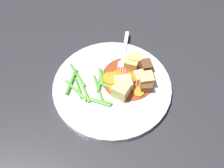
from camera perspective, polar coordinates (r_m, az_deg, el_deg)
The scene contains 29 objects.
ground_plane at distance 0.56m, azimuth 0.00°, elevation -0.84°, with size 3.00×3.00×0.00m, color #2D2D33.
dinner_plate at distance 0.56m, azimuth 0.00°, elevation -0.43°, with size 0.29×0.29×0.01m, color white.
stew_sauce at distance 0.56m, azimuth 4.04°, elevation 1.56°, with size 0.13×0.13×0.00m, color #93381E.
carrot_slice_0 at distance 0.56m, azimuth 1.23°, elevation 2.15°, with size 0.02×0.02×0.01m, color orange.
carrot_slice_1 at distance 0.56m, azimuth 4.63°, elevation 1.45°, with size 0.03×0.03×0.01m, color orange.
carrot_slice_2 at distance 0.55m, azimuth -0.46°, elevation 1.21°, with size 0.04×0.04×0.01m, color orange.
carrot_slice_3 at distance 0.54m, azimuth 0.98°, elevation -1.04°, with size 0.03×0.03×0.01m, color orange.
carrot_slice_4 at distance 0.54m, azimuth 6.61°, elevation -2.12°, with size 0.02×0.02×0.01m, color orange.
potato_chunk_0 at distance 0.55m, azimuth 6.88°, elevation 1.69°, with size 0.02×0.03×0.02m, color #EAD68C.
potato_chunk_1 at distance 0.59m, azimuth 5.64°, elevation 6.09°, with size 0.03×0.03×0.03m, color #DBBC6B.
potato_chunk_2 at distance 0.55m, azimuth 8.35°, elevation 1.01°, with size 0.03×0.03×0.03m, color #E5CC7A.
potato_chunk_3 at distance 0.52m, azimuth 2.25°, elevation -1.69°, with size 0.03×0.03×0.04m, color #E5CC7A.
potato_chunk_4 at distance 0.58m, azimuth 4.79°, elevation 5.02°, with size 0.03×0.03×0.02m, color #DBBC6B.
potato_chunk_5 at distance 0.54m, azimuth 2.78°, elevation 0.06°, with size 0.03×0.04×0.03m, color #EAD68C.
meat_chunk_0 at distance 0.58m, azimuth 8.45°, elevation 4.46°, with size 0.03×0.03×0.02m, color brown.
meat_chunk_1 at distance 0.54m, azimuth 8.50°, elevation -0.78°, with size 0.03×0.02×0.02m, color brown.
green_bean_0 at distance 0.54m, azimuth -6.63°, elevation -2.15°, with size 0.01×0.01×0.06m, color #66AD42.
green_bean_1 at distance 0.54m, azimuth -8.93°, elevation -1.55°, with size 0.01×0.01×0.08m, color #66AD42.
green_bean_2 at distance 0.52m, azimuth -3.98°, elevation -4.06°, with size 0.01×0.01×0.08m, color #4C8E33.
green_bean_3 at distance 0.56m, azimuth -10.04°, elevation 0.54°, with size 0.01×0.01×0.07m, color #599E38.
green_bean_4 at distance 0.57m, azimuth -8.58°, elevation 2.18°, with size 0.01×0.01×0.08m, color #599E38.
green_bean_5 at distance 0.54m, azimuth -0.54°, elevation -0.76°, with size 0.01×0.01×0.06m, color #599E38.
green_bean_6 at distance 0.56m, azimuth -2.78°, elevation 1.78°, with size 0.01×0.01×0.05m, color #66AD42.
green_bean_7 at distance 0.54m, azimuth -3.52°, elevation -0.89°, with size 0.01×0.01×0.08m, color #599E38.
green_bean_8 at distance 0.55m, azimuth -3.05°, elevation 0.49°, with size 0.01×0.01×0.06m, color #4C8E33.
green_bean_9 at distance 0.52m, azimuth -3.09°, elevation -4.61°, with size 0.01×0.01×0.05m, color #66AD42.
green_bean_10 at distance 0.56m, azimuth -2.72°, elevation 0.88°, with size 0.01×0.01×0.07m, color #66AD42.
green_bean_11 at distance 0.55m, azimuth -8.33°, elevation -0.79°, with size 0.01×0.01×0.05m, color #599E38.
fork at distance 0.61m, azimuth 2.89°, elevation 7.00°, with size 0.11×0.16×0.00m.
Camera 1 is at (-0.13, -0.29, 0.46)m, focal length 36.84 mm.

